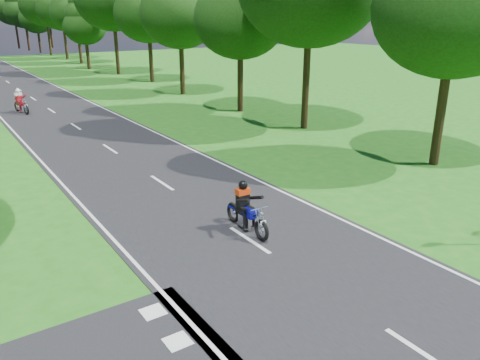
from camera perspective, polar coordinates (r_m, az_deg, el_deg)
ground at (r=12.42m, az=6.55°, el=-10.78°), size 160.00×160.00×0.00m
road_markings at (r=56.97m, az=-27.23°, el=11.02°), size 7.40×140.00×0.01m
rider_near_blue at (r=14.05m, az=0.84°, el=-3.30°), size 0.67×1.89×1.56m
rider_far_red at (r=35.09m, az=-25.20°, el=8.70°), size 1.00×2.02×1.61m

